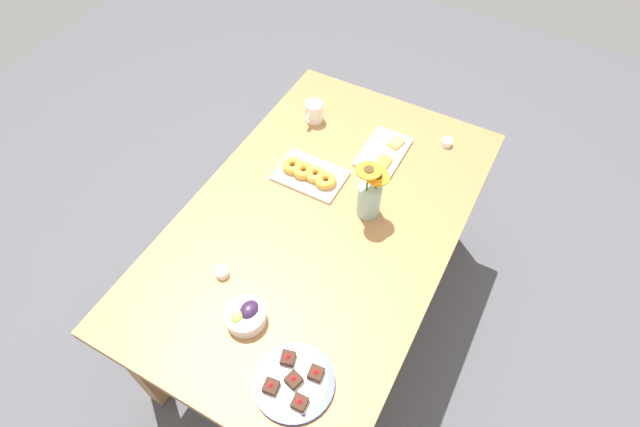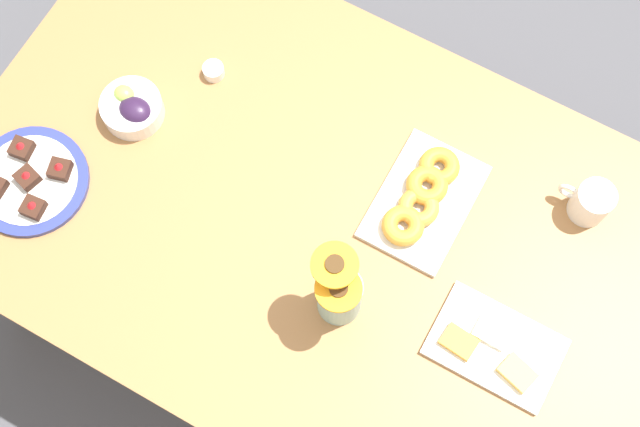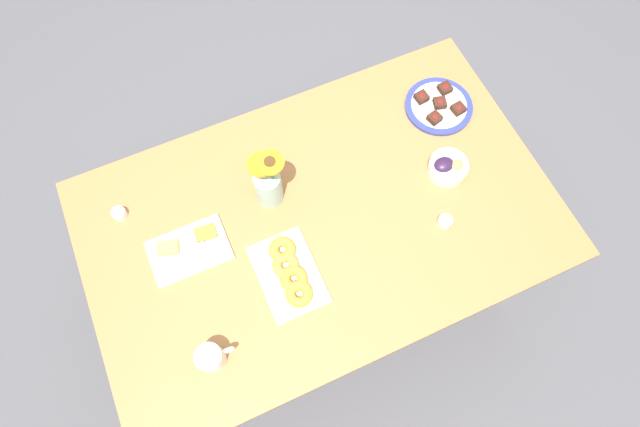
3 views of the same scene
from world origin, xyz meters
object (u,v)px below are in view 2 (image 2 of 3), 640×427
at_px(dessert_plate, 30,180).
at_px(flower_vase, 339,294).
at_px(dining_table, 320,232).
at_px(jam_cup_honey, 213,71).
at_px(grape_bowl, 132,108).
at_px(coffee_mug, 591,202).
at_px(cheese_platter, 494,348).
at_px(croissant_platter, 423,198).

height_order(dessert_plate, flower_vase, flower_vase).
xyz_separation_m(dining_table, jam_cup_honey, (0.38, -0.19, 0.10)).
bearing_deg(grape_bowl, flower_vase, 165.02).
height_order(dining_table, coffee_mug, coffee_mug).
distance_m(cheese_platter, croissant_platter, 0.35).
xyz_separation_m(dining_table, cheese_platter, (-0.44, 0.07, 0.10)).
distance_m(dining_table, jam_cup_honey, 0.44).
distance_m(coffee_mug, croissant_platter, 0.35).
bearing_deg(dessert_plate, cheese_platter, -171.36).
height_order(croissant_platter, jam_cup_honey, croissant_platter).
xyz_separation_m(coffee_mug, croissant_platter, (0.32, 0.15, -0.03)).
xyz_separation_m(jam_cup_honey, flower_vase, (-0.50, 0.33, 0.08)).
bearing_deg(croissant_platter, jam_cup_honey, -4.91).
height_order(coffee_mug, cheese_platter, coffee_mug).
relative_size(croissant_platter, jam_cup_honey, 5.83).
xyz_separation_m(dessert_plate, flower_vase, (-0.71, -0.08, 0.08)).
relative_size(coffee_mug, flower_vase, 0.45).
bearing_deg(grape_bowl, dining_table, 177.88).
bearing_deg(dining_table, grape_bowl, -2.12).
relative_size(cheese_platter, dessert_plate, 1.02).
distance_m(grape_bowl, dessert_plate, 0.27).
xyz_separation_m(coffee_mug, flower_vase, (0.36, 0.44, 0.04)).
relative_size(dessert_plate, flower_vase, 0.98).
distance_m(cheese_platter, jam_cup_honey, 0.86).
relative_size(dining_table, croissant_platter, 5.71).
xyz_separation_m(coffee_mug, grape_bowl, (0.97, 0.28, -0.02)).
bearing_deg(croissant_platter, dessert_plate, 25.94).
distance_m(dining_table, dessert_plate, 0.64).
height_order(jam_cup_honey, flower_vase, flower_vase).
xyz_separation_m(cheese_platter, dessert_plate, (1.04, 0.16, 0.00)).
xyz_separation_m(jam_cup_honey, dessert_plate, (0.21, 0.42, -0.00)).
bearing_deg(jam_cup_honey, dessert_plate, 63.20).
bearing_deg(croissant_platter, cheese_platter, 141.83).
height_order(grape_bowl, jam_cup_honey, grape_bowl).
xyz_separation_m(cheese_platter, flower_vase, (0.32, 0.07, 0.08)).
bearing_deg(flower_vase, coffee_mug, -129.60).
xyz_separation_m(dining_table, croissant_platter, (-0.17, -0.14, 0.11)).
distance_m(dining_table, grape_bowl, 0.50).
xyz_separation_m(cheese_platter, jam_cup_honey, (0.82, -0.26, 0.01)).
bearing_deg(flower_vase, grape_bowl, -14.98).
bearing_deg(flower_vase, cheese_platter, -167.28).
height_order(dining_table, jam_cup_honey, jam_cup_honey).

